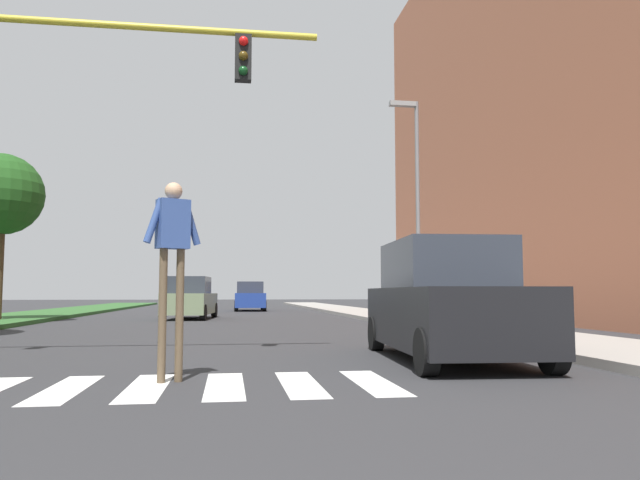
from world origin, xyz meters
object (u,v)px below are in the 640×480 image
street_lamp_right (415,189)px  suv_crossing (447,303)px  sedan_midblock (190,299)px  sedan_distant (250,297)px  pedestrian_performer (172,248)px  tree_far (1,195)px

street_lamp_right → suv_crossing: (-2.64, -10.18, -3.66)m
sedan_midblock → sedan_distant: sedan_distant is taller
street_lamp_right → sedan_distant: size_ratio=1.69×
pedestrian_performer → sedan_distant: pedestrian_performer is taller
tree_far → sedan_midblock: 8.19m
tree_far → street_lamp_right: 14.93m
pedestrian_performer → suv_crossing: size_ratio=0.53×
tree_far → suv_crossing: tree_far is taller
suv_crossing → tree_far: bearing=130.5°
tree_far → sedan_distant: (9.54, 14.39, -3.82)m
street_lamp_right → suv_crossing: size_ratio=1.60×
pedestrian_performer → sedan_distant: 30.24m
tree_far → sedan_distant: size_ratio=1.36×
suv_crossing → sedan_distant: bearing=94.6°
tree_far → sedan_midblock: bearing=23.5°
street_lamp_right → tree_far: bearing=165.7°
sedan_midblock → tree_far: bearing=-156.5°
suv_crossing → sedan_midblock: suv_crossing is taller
pedestrian_performer → suv_crossing: (4.28, 1.91, -0.73)m
tree_far → sedan_distant: tree_far is taller
suv_crossing → sedan_midblock: size_ratio=1.05×
suv_crossing → sedan_midblock: 17.53m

